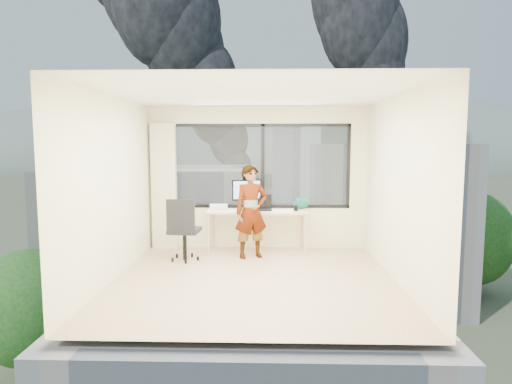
{
  "coord_description": "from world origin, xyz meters",
  "views": [
    {
      "loc": [
        0.2,
        -6.03,
        1.92
      ],
      "look_at": [
        0.0,
        1.0,
        1.15
      ],
      "focal_mm": 30.47,
      "sensor_mm": 36.0,
      "label": 1
    }
  ],
  "objects_px": {
    "chair": "(185,229)",
    "handbag": "(301,203)",
    "monitor": "(247,194)",
    "laptop": "(261,203)",
    "game_console": "(219,206)",
    "desk": "(257,231)",
    "person": "(251,212)"
  },
  "relations": [
    {
      "from": "person",
      "to": "laptop",
      "type": "bearing_deg",
      "value": 48.84
    },
    {
      "from": "desk",
      "to": "laptop",
      "type": "height_order",
      "value": "laptop"
    },
    {
      "from": "person",
      "to": "handbag",
      "type": "height_order",
      "value": "person"
    },
    {
      "from": "person",
      "to": "monitor",
      "type": "distance_m",
      "value": 0.59
    },
    {
      "from": "desk",
      "to": "monitor",
      "type": "relative_size",
      "value": 3.25
    },
    {
      "from": "desk",
      "to": "monitor",
      "type": "height_order",
      "value": "monitor"
    },
    {
      "from": "laptop",
      "to": "handbag",
      "type": "distance_m",
      "value": 0.74
    },
    {
      "from": "game_console",
      "to": "laptop",
      "type": "distance_m",
      "value": 0.81
    },
    {
      "from": "desk",
      "to": "person",
      "type": "distance_m",
      "value": 0.6
    },
    {
      "from": "monitor",
      "to": "person",
      "type": "bearing_deg",
      "value": -97.44
    },
    {
      "from": "game_console",
      "to": "handbag",
      "type": "relative_size",
      "value": 1.17
    },
    {
      "from": "chair",
      "to": "monitor",
      "type": "relative_size",
      "value": 1.93
    },
    {
      "from": "game_console",
      "to": "laptop",
      "type": "bearing_deg",
      "value": -19.2
    },
    {
      "from": "chair",
      "to": "person",
      "type": "relative_size",
      "value": 0.68
    },
    {
      "from": "chair",
      "to": "handbag",
      "type": "relative_size",
      "value": 3.88
    },
    {
      "from": "monitor",
      "to": "handbag",
      "type": "height_order",
      "value": "monitor"
    },
    {
      "from": "person",
      "to": "monitor",
      "type": "bearing_deg",
      "value": 79.79
    },
    {
      "from": "chair",
      "to": "handbag",
      "type": "xyz_separation_m",
      "value": [
        1.99,
        0.82,
        0.32
      ]
    },
    {
      "from": "monitor",
      "to": "laptop",
      "type": "distance_m",
      "value": 0.32
    },
    {
      "from": "laptop",
      "to": "handbag",
      "type": "relative_size",
      "value": 1.45
    },
    {
      "from": "game_console",
      "to": "handbag",
      "type": "height_order",
      "value": "handbag"
    },
    {
      "from": "chair",
      "to": "game_console",
      "type": "xyz_separation_m",
      "value": [
        0.48,
        0.86,
        0.25
      ]
    },
    {
      "from": "chair",
      "to": "monitor",
      "type": "distance_m",
      "value": 1.34
    },
    {
      "from": "person",
      "to": "desk",
      "type": "bearing_deg",
      "value": 57.16
    },
    {
      "from": "desk",
      "to": "handbag",
      "type": "distance_m",
      "value": 0.95
    },
    {
      "from": "desk",
      "to": "person",
      "type": "height_order",
      "value": "person"
    },
    {
      "from": "monitor",
      "to": "game_console",
      "type": "bearing_deg",
      "value": 149.27
    },
    {
      "from": "desk",
      "to": "monitor",
      "type": "xyz_separation_m",
      "value": [
        -0.19,
        0.1,
        0.65
      ]
    },
    {
      "from": "person",
      "to": "game_console",
      "type": "distance_m",
      "value": 0.9
    },
    {
      "from": "desk",
      "to": "handbag",
      "type": "relative_size",
      "value": 6.52
    },
    {
      "from": "chair",
      "to": "handbag",
      "type": "bearing_deg",
      "value": 26.78
    },
    {
      "from": "desk",
      "to": "person",
      "type": "relative_size",
      "value": 1.14
    }
  ]
}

